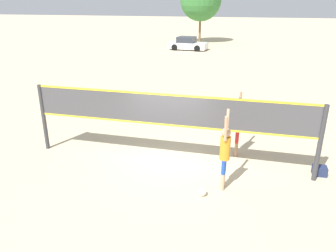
{
  "coord_description": "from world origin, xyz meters",
  "views": [
    {
      "loc": [
        2.41,
        -9.37,
        5.02
      ],
      "look_at": [
        0.0,
        0.0,
        1.29
      ],
      "focal_mm": 35.0,
      "sensor_mm": 36.0,
      "label": 1
    }
  ],
  "objects_px": {
    "volleyball_net": "(168,116)",
    "player_blocker": "(238,124)",
    "player_spiker": "(225,150)",
    "gear_bag": "(320,171)",
    "parked_car_near": "(188,44)",
    "volleyball": "(202,192)",
    "tree_left_cluster": "(201,0)"
  },
  "relations": [
    {
      "from": "volleyball_net",
      "to": "player_blocker",
      "type": "bearing_deg",
      "value": 28.04
    },
    {
      "from": "player_spiker",
      "to": "gear_bag",
      "type": "bearing_deg",
      "value": -61.49
    },
    {
      "from": "volleyball_net",
      "to": "gear_bag",
      "type": "relative_size",
      "value": 22.07
    },
    {
      "from": "parked_car_near",
      "to": "volleyball",
      "type": "bearing_deg",
      "value": -72.56
    },
    {
      "from": "player_spiker",
      "to": "tree_left_cluster",
      "type": "height_order",
      "value": "tree_left_cluster"
    },
    {
      "from": "player_blocker",
      "to": "player_spiker",
      "type": "bearing_deg",
      "value": -5.88
    },
    {
      "from": "volleyball",
      "to": "gear_bag",
      "type": "xyz_separation_m",
      "value": [
        3.3,
        2.04,
        0.02
      ]
    },
    {
      "from": "gear_bag",
      "to": "parked_car_near",
      "type": "relative_size",
      "value": 0.1
    },
    {
      "from": "player_blocker",
      "to": "parked_car_near",
      "type": "distance_m",
      "value": 25.67
    },
    {
      "from": "volleyball_net",
      "to": "player_blocker",
      "type": "xyz_separation_m",
      "value": [
        2.14,
        1.14,
        -0.48
      ]
    },
    {
      "from": "volleyball_net",
      "to": "tree_left_cluster",
      "type": "bearing_deg",
      "value": 97.49
    },
    {
      "from": "parked_car_near",
      "to": "tree_left_cluster",
      "type": "bearing_deg",
      "value": 94.07
    },
    {
      "from": "player_blocker",
      "to": "tree_left_cluster",
      "type": "relative_size",
      "value": 0.29
    },
    {
      "from": "volleyball",
      "to": "gear_bag",
      "type": "height_order",
      "value": "gear_bag"
    },
    {
      "from": "player_spiker",
      "to": "parked_car_near",
      "type": "bearing_deg",
      "value": 13.23
    },
    {
      "from": "player_spiker",
      "to": "player_blocker",
      "type": "distance_m",
      "value": 2.3
    },
    {
      "from": "parked_car_near",
      "to": "tree_left_cluster",
      "type": "height_order",
      "value": "tree_left_cluster"
    },
    {
      "from": "volleyball_net",
      "to": "player_spiker",
      "type": "xyz_separation_m",
      "value": [
        1.9,
        -1.15,
        -0.42
      ]
    },
    {
      "from": "player_spiker",
      "to": "player_blocker",
      "type": "height_order",
      "value": "player_spiker"
    },
    {
      "from": "player_spiker",
      "to": "parked_car_near",
      "type": "height_order",
      "value": "player_spiker"
    },
    {
      "from": "player_spiker",
      "to": "parked_car_near",
      "type": "distance_m",
      "value": 27.83
    },
    {
      "from": "volleyball",
      "to": "parked_car_near",
      "type": "height_order",
      "value": "parked_car_near"
    },
    {
      "from": "player_spiker",
      "to": "tree_left_cluster",
      "type": "distance_m",
      "value": 34.69
    },
    {
      "from": "player_blocker",
      "to": "volleyball",
      "type": "xyz_separation_m",
      "value": [
        -0.74,
        -2.81,
        -1.04
      ]
    },
    {
      "from": "tree_left_cluster",
      "to": "volleyball",
      "type": "bearing_deg",
      "value": -80.59
    },
    {
      "from": "player_spiker",
      "to": "player_blocker",
      "type": "bearing_deg",
      "value": -5.88
    },
    {
      "from": "volleyball_net",
      "to": "player_blocker",
      "type": "height_order",
      "value": "volleyball_net"
    },
    {
      "from": "volleyball",
      "to": "gear_bag",
      "type": "relative_size",
      "value": 0.55
    },
    {
      "from": "player_blocker",
      "to": "volleyball_net",
      "type": "bearing_deg",
      "value": -61.96
    },
    {
      "from": "player_blocker",
      "to": "parked_car_near",
      "type": "xyz_separation_m",
      "value": [
        -6.61,
        24.8,
        -0.54
      ]
    },
    {
      "from": "volleyball",
      "to": "gear_bag",
      "type": "bearing_deg",
      "value": 31.7
    },
    {
      "from": "volleyball_net",
      "to": "tree_left_cluster",
      "type": "height_order",
      "value": "tree_left_cluster"
    }
  ]
}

